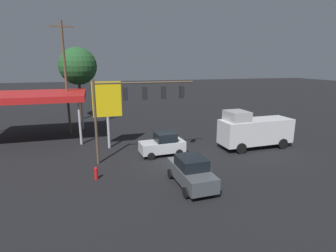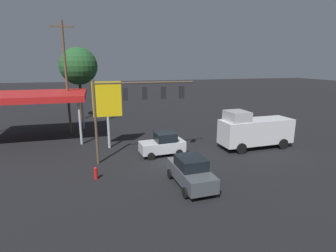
{
  "view_description": "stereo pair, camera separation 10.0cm",
  "coord_description": "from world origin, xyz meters",
  "px_view_note": "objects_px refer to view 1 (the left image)",
  "views": [
    {
      "loc": [
        5.97,
        18.85,
        7.72
      ],
      "look_at": [
        0.0,
        -2.0,
        2.5
      ],
      "focal_mm": 28.0,
      "sensor_mm": 36.0,
      "label": 1
    },
    {
      "loc": [
        5.87,
        18.88,
        7.72
      ],
      "look_at": [
        0.0,
        -2.0,
        2.5
      ],
      "focal_mm": 28.0,
      "sensor_mm": 36.0,
      "label": 2
    }
  ],
  "objects_px": {
    "price_sign": "(107,102)",
    "fire_hydrant": "(96,173)",
    "hatchback_crossing": "(163,144)",
    "sedan_far": "(191,172)",
    "utility_pole": "(66,77)",
    "street_tree": "(78,66)",
    "delivery_truck": "(254,130)",
    "traffic_signal_assembly": "(137,99)"
  },
  "relations": [
    {
      "from": "price_sign",
      "to": "fire_hydrant",
      "type": "bearing_deg",
      "value": 79.04
    },
    {
      "from": "hatchback_crossing",
      "to": "sedan_far",
      "type": "height_order",
      "value": "hatchback_crossing"
    },
    {
      "from": "fire_hydrant",
      "to": "utility_pole",
      "type": "bearing_deg",
      "value": -79.05
    },
    {
      "from": "street_tree",
      "to": "delivery_truck",
      "type": "bearing_deg",
      "value": 131.32
    },
    {
      "from": "traffic_signal_assembly",
      "to": "hatchback_crossing",
      "type": "distance_m",
      "value": 4.62
    },
    {
      "from": "utility_pole",
      "to": "street_tree",
      "type": "relative_size",
      "value": 1.22
    },
    {
      "from": "price_sign",
      "to": "delivery_truck",
      "type": "bearing_deg",
      "value": 164.38
    },
    {
      "from": "delivery_truck",
      "to": "fire_hydrant",
      "type": "distance_m",
      "value": 14.65
    },
    {
      "from": "traffic_signal_assembly",
      "to": "delivery_truck",
      "type": "bearing_deg",
      "value": -179.29
    },
    {
      "from": "traffic_signal_assembly",
      "to": "street_tree",
      "type": "xyz_separation_m",
      "value": [
        5.03,
        -18.19,
        2.34
      ]
    },
    {
      "from": "traffic_signal_assembly",
      "to": "sedan_far",
      "type": "bearing_deg",
      "value": 113.67
    },
    {
      "from": "traffic_signal_assembly",
      "to": "fire_hydrant",
      "type": "xyz_separation_m",
      "value": [
        3.42,
        2.98,
        -4.53
      ]
    },
    {
      "from": "price_sign",
      "to": "hatchback_crossing",
      "type": "relative_size",
      "value": 1.58
    },
    {
      "from": "price_sign",
      "to": "street_tree",
      "type": "xyz_separation_m",
      "value": [
        2.91,
        -14.43,
        2.95
      ]
    },
    {
      "from": "traffic_signal_assembly",
      "to": "price_sign",
      "type": "height_order",
      "value": "traffic_signal_assembly"
    },
    {
      "from": "utility_pole",
      "to": "fire_hydrant",
      "type": "xyz_separation_m",
      "value": [
        -2.56,
        13.22,
        -5.86
      ]
    },
    {
      "from": "traffic_signal_assembly",
      "to": "fire_hydrant",
      "type": "relative_size",
      "value": 8.99
    },
    {
      "from": "sedan_far",
      "to": "fire_hydrant",
      "type": "xyz_separation_m",
      "value": [
        5.88,
        -2.63,
        -0.51
      ]
    },
    {
      "from": "utility_pole",
      "to": "sedan_far",
      "type": "xyz_separation_m",
      "value": [
        -8.44,
        15.84,
        -5.34
      ]
    },
    {
      "from": "hatchback_crossing",
      "to": "fire_hydrant",
      "type": "relative_size",
      "value": 4.44
    },
    {
      "from": "street_tree",
      "to": "fire_hydrant",
      "type": "distance_m",
      "value": 22.31
    },
    {
      "from": "utility_pole",
      "to": "sedan_far",
      "type": "distance_m",
      "value": 18.73
    },
    {
      "from": "delivery_truck",
      "to": "hatchback_crossing",
      "type": "distance_m",
      "value": 8.67
    },
    {
      "from": "delivery_truck",
      "to": "utility_pole",
      "type": "bearing_deg",
      "value": -32.89
    },
    {
      "from": "price_sign",
      "to": "delivery_truck",
      "type": "distance_m",
      "value": 13.72
    },
    {
      "from": "utility_pole",
      "to": "sedan_far",
      "type": "height_order",
      "value": "utility_pole"
    },
    {
      "from": "price_sign",
      "to": "delivery_truck",
      "type": "xyz_separation_m",
      "value": [
        -12.96,
        3.62,
        -2.66
      ]
    },
    {
      "from": "traffic_signal_assembly",
      "to": "price_sign",
      "type": "xyz_separation_m",
      "value": [
        2.12,
        -3.76,
        -0.61
      ]
    },
    {
      "from": "utility_pole",
      "to": "price_sign",
      "type": "height_order",
      "value": "utility_pole"
    },
    {
      "from": "traffic_signal_assembly",
      "to": "delivery_truck",
      "type": "height_order",
      "value": "traffic_signal_assembly"
    },
    {
      "from": "delivery_truck",
      "to": "hatchback_crossing",
      "type": "height_order",
      "value": "delivery_truck"
    },
    {
      "from": "sedan_far",
      "to": "fire_hydrant",
      "type": "bearing_deg",
      "value": -116.31
    },
    {
      "from": "fire_hydrant",
      "to": "street_tree",
      "type": "bearing_deg",
      "value": -85.67
    },
    {
      "from": "traffic_signal_assembly",
      "to": "hatchback_crossing",
      "type": "relative_size",
      "value": 2.03
    },
    {
      "from": "utility_pole",
      "to": "delivery_truck",
      "type": "height_order",
      "value": "utility_pole"
    },
    {
      "from": "traffic_signal_assembly",
      "to": "street_tree",
      "type": "distance_m",
      "value": 19.01
    },
    {
      "from": "hatchback_crossing",
      "to": "traffic_signal_assembly",
      "type": "bearing_deg",
      "value": 9.7
    },
    {
      "from": "hatchback_crossing",
      "to": "street_tree",
      "type": "distance_m",
      "value": 20.11
    },
    {
      "from": "traffic_signal_assembly",
      "to": "utility_pole",
      "type": "height_order",
      "value": "utility_pole"
    },
    {
      "from": "delivery_truck",
      "to": "street_tree",
      "type": "distance_m",
      "value": 24.68
    },
    {
      "from": "utility_pole",
      "to": "sedan_far",
      "type": "bearing_deg",
      "value": 118.04
    },
    {
      "from": "delivery_truck",
      "to": "traffic_signal_assembly",
      "type": "bearing_deg",
      "value": -1.19
    }
  ]
}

